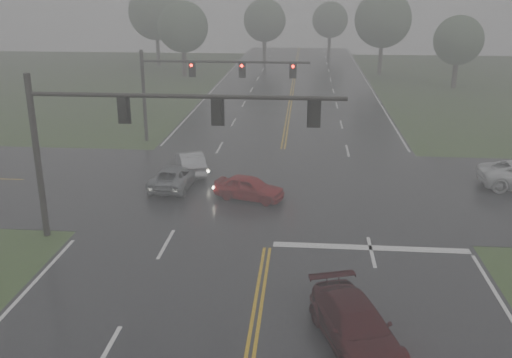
# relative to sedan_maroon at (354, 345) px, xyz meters

# --- Properties ---
(main_road) EXTENTS (18.00, 160.00, 0.02)m
(main_road) POSITION_rel_sedan_maroon_xyz_m (-3.27, 12.83, 0.00)
(main_road) COLOR black
(main_road) RESTS_ON ground
(cross_street) EXTENTS (120.00, 14.00, 0.02)m
(cross_street) POSITION_rel_sedan_maroon_xyz_m (-3.27, 14.83, 0.00)
(cross_street) COLOR black
(cross_street) RESTS_ON ground
(stop_bar) EXTENTS (8.50, 0.50, 0.01)m
(stop_bar) POSITION_rel_sedan_maroon_xyz_m (1.23, 7.23, 0.00)
(stop_bar) COLOR silver
(stop_bar) RESTS_ON ground
(sedan_maroon) EXTENTS (3.32, 5.20, 1.40)m
(sedan_maroon) POSITION_rel_sedan_maroon_xyz_m (0.00, 0.00, 0.00)
(sedan_maroon) COLOR black
(sedan_maroon) RESTS_ON ground
(sedan_red) EXTENTS (4.06, 2.58, 1.29)m
(sedan_red) POSITION_rel_sedan_maroon_xyz_m (-4.65, 12.82, 0.00)
(sedan_red) COLOR maroon
(sedan_red) RESTS_ON ground
(sedan_silver) EXTENTS (2.74, 4.37, 1.36)m
(sedan_silver) POSITION_rel_sedan_maroon_xyz_m (-8.66, 16.98, 0.00)
(sedan_silver) COLOR #9C9EA3
(sedan_silver) RESTS_ON ground
(car_grey) EXTENTS (2.37, 4.65, 1.26)m
(car_grey) POSITION_rel_sedan_maroon_xyz_m (-9.06, 14.37, 0.00)
(car_grey) COLOR slate
(car_grey) RESTS_ON ground
(signal_gantry_near) EXTENTS (13.54, 0.32, 7.42)m
(signal_gantry_near) POSITION_rel_sedan_maroon_xyz_m (-9.30, 7.37, 5.22)
(signal_gantry_near) COLOR black
(signal_gantry_near) RESTS_ON ground
(signal_gantry_far) EXTENTS (12.08, 0.34, 6.62)m
(signal_gantry_far) POSITION_rel_sedan_maroon_xyz_m (-9.72, 24.45, 4.66)
(signal_gantry_far) COLOR black
(signal_gantry_far) RESTS_ON ground
(tree_nw_a) EXTENTS (6.31, 6.31, 9.27)m
(tree_nw_a) POSITION_rel_sedan_maroon_xyz_m (-17.22, 56.25, 6.09)
(tree_nw_a) COLOR #31291F
(tree_nw_a) RESTS_ON ground
(tree_ne_a) EXTENTS (7.15, 7.15, 10.51)m
(tree_ne_a) POSITION_rel_sedan_maroon_xyz_m (7.71, 60.08, 6.92)
(tree_ne_a) COLOR #31291F
(tree_ne_a) RESTS_ON ground
(tree_n_mid) EXTENTS (6.28, 6.28, 9.22)m
(tree_n_mid) POSITION_rel_sedan_maroon_xyz_m (-8.18, 71.85, 6.06)
(tree_n_mid) COLOR #31291F
(tree_n_mid) RESTS_ON ground
(tree_e_near) EXTENTS (5.42, 5.42, 7.96)m
(tree_e_near) POSITION_rel_sedan_maroon_xyz_m (14.83, 50.27, 5.23)
(tree_e_near) COLOR #31291F
(tree_e_near) RESTS_ON ground
(tree_nw_b) EXTENTS (7.64, 7.64, 11.22)m
(tree_nw_b) POSITION_rel_sedan_maroon_xyz_m (-23.07, 65.99, 7.39)
(tree_nw_b) COLOR #31291F
(tree_nw_b) RESTS_ON ground
(tree_n_far) EXTENTS (5.84, 5.84, 8.57)m
(tree_n_far) POSITION_rel_sedan_maroon_xyz_m (1.89, 81.88, 5.64)
(tree_n_far) COLOR #31291F
(tree_n_far) RESTS_ON ground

